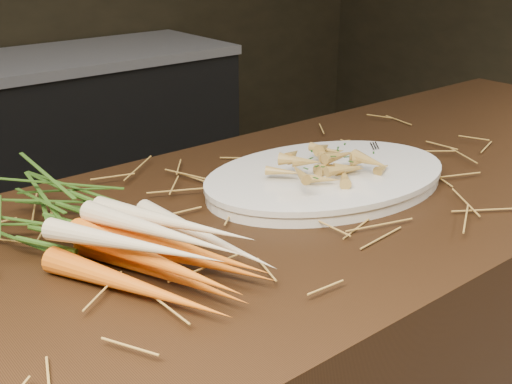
# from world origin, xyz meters

# --- Properties ---
(back_counter) EXTENTS (1.82, 0.62, 0.84)m
(back_counter) POSITION_xyz_m (0.30, 2.18, 0.42)
(back_counter) COLOR black
(back_counter) RESTS_ON ground
(straw_bedding) EXTENTS (1.40, 0.60, 0.02)m
(straw_bedding) POSITION_xyz_m (0.00, 0.30, 0.91)
(straw_bedding) COLOR olive
(straw_bedding) RESTS_ON main_counter
(root_veg_bunch) EXTENTS (0.32, 0.54, 0.10)m
(root_veg_bunch) POSITION_xyz_m (-0.26, 0.34, 0.95)
(root_veg_bunch) COLOR orange
(root_veg_bunch) RESTS_ON main_counter
(serving_platter) EXTENTS (0.51, 0.38, 0.02)m
(serving_platter) POSITION_xyz_m (0.19, 0.31, 0.91)
(serving_platter) COLOR white
(serving_platter) RESTS_ON main_counter
(roasted_veg_heap) EXTENTS (0.25, 0.20, 0.05)m
(roasted_veg_heap) POSITION_xyz_m (0.19, 0.31, 0.95)
(roasted_veg_heap) COLOR #A58031
(roasted_veg_heap) RESTS_ON serving_platter
(serving_fork) EXTENTS (0.12, 0.14, 0.00)m
(serving_fork) POSITION_xyz_m (0.35, 0.26, 0.93)
(serving_fork) COLOR silver
(serving_fork) RESTS_ON serving_platter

